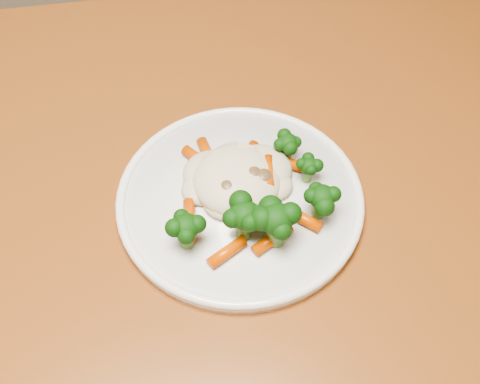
{
  "coord_description": "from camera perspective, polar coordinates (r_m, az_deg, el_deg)",
  "views": [
    {
      "loc": [
        0.02,
        -0.02,
        1.26
      ],
      "look_at": [
        0.1,
        0.34,
        0.77
      ],
      "focal_mm": 45.0,
      "sensor_mm": 36.0,
      "label": 1
    }
  ],
  "objects": [
    {
      "name": "meal",
      "position": [
        0.6,
        0.91,
        0.06
      ],
      "size": [
        0.18,
        0.17,
        0.05
      ],
      "color": "beige",
      "rests_on": "plate"
    },
    {
      "name": "dining_table",
      "position": [
        0.7,
        4.64,
        -7.53
      ],
      "size": [
        1.31,
        0.92,
        0.75
      ],
      "rotation": [
        0.0,
        0.0,
        -0.06
      ],
      "color": "brown",
      "rests_on": "ground"
    },
    {
      "name": "plate",
      "position": [
        0.63,
        0.0,
        -0.78
      ],
      "size": [
        0.26,
        0.26,
        0.01
      ],
      "primitive_type": "cylinder",
      "color": "white",
      "rests_on": "dining_table"
    }
  ]
}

